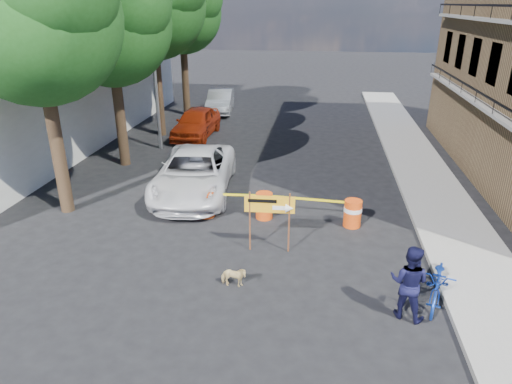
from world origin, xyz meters
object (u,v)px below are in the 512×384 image
(suv_white, at_px, (194,173))
(sedan_red, at_px, (196,122))
(bicycle, at_px, (442,266))
(barrel_far_left, at_px, (162,199))
(barrel_far_right, at_px, (353,213))
(detour_sign, at_px, (276,209))
(pedestrian, at_px, (409,282))
(barrel_mid_right, at_px, (264,205))
(sedan_silver, at_px, (220,101))
(dog, at_px, (233,277))
(barrel_mid_left, at_px, (206,203))

(suv_white, relative_size, sedan_red, 1.27)
(bicycle, bearing_deg, barrel_far_left, 171.00)
(barrel_far_right, relative_size, detour_sign, 0.49)
(pedestrian, height_order, sedan_red, pedestrian)
(barrel_mid_right, distance_m, sedan_silver, 16.37)
(detour_sign, xyz_separation_m, dog, (-0.87, -1.96, -1.06))
(barrel_far_left, distance_m, pedestrian, 8.84)
(dog, height_order, sedan_silver, sedan_silver)
(barrel_mid_right, bearing_deg, barrel_mid_left, -175.94)
(pedestrian, height_order, dog, pedestrian)
(barrel_mid_right, bearing_deg, pedestrian, -50.46)
(barrel_mid_right, xyz_separation_m, bicycle, (4.71, -4.08, 0.56))
(barrel_far_right, distance_m, sedan_red, 12.47)
(barrel_mid_left, relative_size, suv_white, 0.15)
(barrel_mid_right, bearing_deg, sedan_silver, 107.37)
(detour_sign, distance_m, pedestrian, 4.18)
(barrel_far_left, distance_m, sedan_red, 9.60)
(barrel_mid_left, bearing_deg, suv_white, 115.28)
(sedan_silver, bearing_deg, barrel_mid_right, -79.04)
(pedestrian, distance_m, sedan_silver, 22.14)
(bicycle, height_order, sedan_red, bicycle)
(sedan_red, bearing_deg, dog, -69.39)
(bicycle, bearing_deg, barrel_mid_right, 156.57)
(barrel_mid_left, height_order, suv_white, suv_white)
(barrel_far_right, distance_m, suv_white, 6.14)
(barrel_mid_left, xyz_separation_m, bicycle, (6.67, -3.94, 0.56))
(barrel_far_left, distance_m, barrel_far_right, 6.47)
(barrel_mid_right, relative_size, bicycle, 0.44)
(barrel_far_right, bearing_deg, dog, -128.95)
(detour_sign, bearing_deg, pedestrian, -40.15)
(barrel_mid_left, height_order, barrel_far_right, same)
(pedestrian, bearing_deg, sedan_silver, -44.02)
(barrel_far_left, relative_size, pedestrian, 0.49)
(suv_white, relative_size, sedan_silver, 1.32)
(detour_sign, relative_size, dog, 2.74)
(detour_sign, bearing_deg, barrel_mid_right, 103.39)
(bicycle, distance_m, sedan_red, 16.67)
(barrel_far_right, distance_m, dog, 5.05)
(pedestrian, xyz_separation_m, bicycle, (0.83, 0.63, 0.12))
(sedan_red, distance_m, sedan_silver, 6.08)
(detour_sign, relative_size, sedan_red, 0.40)
(barrel_mid_right, relative_size, dog, 1.34)
(barrel_far_left, bearing_deg, bicycle, -26.44)
(pedestrian, distance_m, suv_white, 9.41)
(detour_sign, bearing_deg, suv_white, 129.05)
(barrel_mid_left, relative_size, sedan_red, 0.20)
(barrel_mid_right, distance_m, suv_white, 3.43)
(barrel_mid_right, distance_m, sedan_red, 10.73)
(barrel_mid_left, xyz_separation_m, suv_white, (-0.93, 1.96, 0.34))
(dog, xyz_separation_m, sedan_red, (-4.62, 13.66, 0.49))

